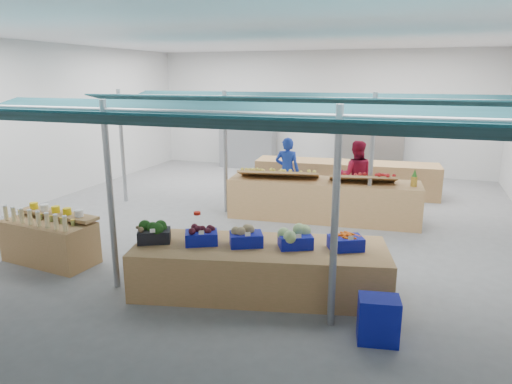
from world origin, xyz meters
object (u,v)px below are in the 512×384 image
at_px(veg_counter, 260,268).
at_px(crate_stack, 378,320).
at_px(vendor_right, 356,175).
at_px(fruit_counter, 323,200).
at_px(vendor_left, 287,171).
at_px(bottle_shelf, 51,239).

relative_size(veg_counter, crate_stack, 6.39).
distance_m(crate_stack, vendor_right, 6.14).
xyz_separation_m(fruit_counter, vendor_left, (-1.20, 1.10, 0.41)).
xyz_separation_m(crate_stack, vendor_right, (-1.13, 6.01, 0.58)).
relative_size(veg_counter, vendor_right, 2.22).
height_order(veg_counter, crate_stack, veg_counter).
relative_size(bottle_shelf, veg_counter, 0.46).
height_order(crate_stack, vendor_right, vendor_right).
relative_size(veg_counter, vendor_left, 2.22).
relative_size(veg_counter, fruit_counter, 0.89).
xyz_separation_m(crate_stack, vendor_left, (-2.93, 6.01, 0.58)).
height_order(bottle_shelf, vendor_right, vendor_right).
relative_size(crate_stack, vendor_left, 0.35).
bearing_deg(vendor_left, bottle_shelf, 55.25).
bearing_deg(vendor_right, veg_counter, 76.14).
bearing_deg(fruit_counter, veg_counter, -97.77).
bearing_deg(bottle_shelf, veg_counter, 7.73).
bearing_deg(bottle_shelf, vendor_left, 66.42).
bearing_deg(fruit_counter, vendor_right, 56.00).
height_order(bottle_shelf, veg_counter, bottle_shelf).
bearing_deg(vendor_right, fruit_counter, 56.00).
bearing_deg(vendor_left, vendor_right, 174.61).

